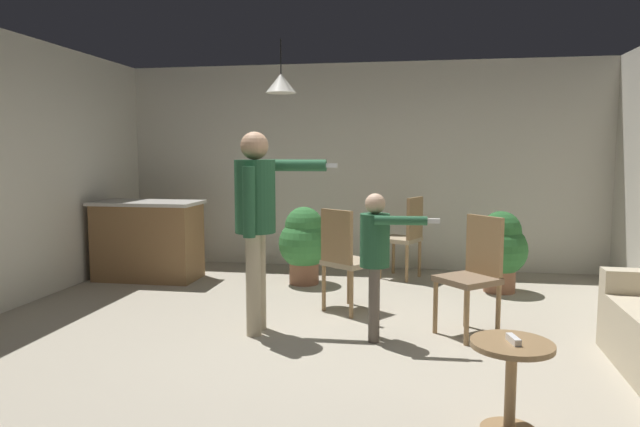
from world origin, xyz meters
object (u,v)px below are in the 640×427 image
at_px(dining_chair_centre_back, 406,234).
at_px(spare_remote_on_table, 513,340).
at_px(kitchen_counter, 148,240).
at_px(person_child, 376,250).
at_px(dining_chair_by_counter, 345,256).
at_px(side_table_by_couch, 511,377).
at_px(potted_plant_corner, 304,241).
at_px(potted_plant_by_wall, 500,248).
at_px(dining_chair_near_wall, 474,271).
at_px(person_adult, 257,209).

bearing_deg(dining_chair_centre_back, spare_remote_on_table, -145.98).
distance_m(kitchen_counter, person_child, 3.41).
bearing_deg(dining_chair_centre_back, dining_chair_by_counter, -174.18).
distance_m(side_table_by_couch, potted_plant_corner, 3.80).
height_order(side_table_by_couch, dining_chair_by_counter, dining_chair_by_counter).
relative_size(kitchen_counter, potted_plant_by_wall, 1.41).
distance_m(kitchen_counter, potted_plant_by_wall, 4.12).
relative_size(side_table_by_couch, dining_chair_centre_back, 0.52).
height_order(side_table_by_couch, person_child, person_child).
height_order(dining_chair_near_wall, potted_plant_by_wall, dining_chair_near_wall).
bearing_deg(dining_chair_by_counter, potted_plant_by_wall, 70.56).
bearing_deg(potted_plant_by_wall, dining_chair_by_counter, -145.32).
relative_size(person_adult, dining_chair_by_counter, 1.70).
xyz_separation_m(person_adult, person_child, (1.00, -0.03, -0.31)).
xyz_separation_m(kitchen_counter, side_table_by_couch, (3.71, -3.27, -0.15)).
bearing_deg(potted_plant_by_wall, potted_plant_corner, 179.36).
distance_m(kitchen_counter, potted_plant_corner, 1.91).
xyz_separation_m(side_table_by_couch, dining_chair_near_wall, (-0.03, 1.75, 0.22)).
height_order(person_child, spare_remote_on_table, person_child).
bearing_deg(side_table_by_couch, dining_chair_by_counter, 117.90).
distance_m(person_child, potted_plant_by_wall, 2.24).
bearing_deg(dining_chair_near_wall, person_child, 68.77).
relative_size(kitchen_counter, side_table_by_couch, 2.42).
bearing_deg(dining_chair_centre_back, potted_plant_by_wall, -91.32).
relative_size(dining_chair_centre_back, potted_plant_corner, 1.10).
bearing_deg(dining_chair_by_counter, side_table_by_couch, -26.22).
xyz_separation_m(person_adult, potted_plant_by_wall, (2.24, 1.82, -0.56)).
relative_size(kitchen_counter, dining_chair_by_counter, 1.26).
xyz_separation_m(potted_plant_corner, potted_plant_by_wall, (2.21, -0.02, -0.01)).
height_order(potted_plant_corner, spare_remote_on_table, potted_plant_corner).
relative_size(person_child, potted_plant_corner, 1.33).
height_order(dining_chair_near_wall, potted_plant_corner, dining_chair_near_wall).
height_order(person_adult, potted_plant_corner, person_adult).
distance_m(person_child, spare_remote_on_table, 1.71).
relative_size(dining_chair_by_counter, potted_plant_corner, 1.10).
bearing_deg(spare_remote_on_table, dining_chair_centre_back, 99.40).
bearing_deg(dining_chair_near_wall, spare_remote_on_table, 140.33).
bearing_deg(potted_plant_corner, person_adult, -91.02).
bearing_deg(potted_plant_corner, dining_chair_centre_back, 22.39).
distance_m(kitchen_counter, person_adult, 2.65).
bearing_deg(kitchen_counter, spare_remote_on_table, -41.49).
bearing_deg(spare_remote_on_table, potted_plant_by_wall, 83.09).
distance_m(person_adult, dining_chair_by_counter, 1.10).
xyz_separation_m(dining_chair_by_counter, dining_chair_centre_back, (0.55, 1.60, 0.00)).
bearing_deg(dining_chair_near_wall, potted_plant_by_wall, -56.32).
height_order(person_adult, person_child, person_adult).
height_order(person_child, dining_chair_near_wall, person_child).
bearing_deg(dining_chair_centre_back, potted_plant_corner, 137.01).
bearing_deg(kitchen_counter, dining_chair_by_counter, -22.46).
xyz_separation_m(side_table_by_couch, dining_chair_by_counter, (-1.18, 2.22, 0.22)).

